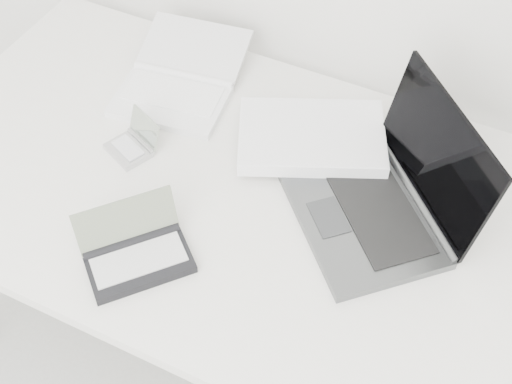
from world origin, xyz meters
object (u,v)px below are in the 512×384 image
at_px(laptop_large, 349,168).
at_px(netbook_open_white, 178,85).
at_px(desk, 278,217).
at_px(palmtop_charcoal, 136,253).

bearing_deg(laptop_large, netbook_open_white, -144.89).
bearing_deg(netbook_open_white, desk, -38.32).
bearing_deg(netbook_open_white, palmtop_charcoal, -77.37).
bearing_deg(desk, laptop_large, 48.74).
height_order(desk, laptop_large, laptop_large).
bearing_deg(palmtop_charcoal, laptop_large, 3.00).
relative_size(netbook_open_white, palmtop_charcoal, 1.50).
height_order(desk, palmtop_charcoal, palmtop_charcoal).
relative_size(desk, netbook_open_white, 4.57).
xyz_separation_m(netbook_open_white, palmtop_charcoal, (0.17, -0.44, 0.00)).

